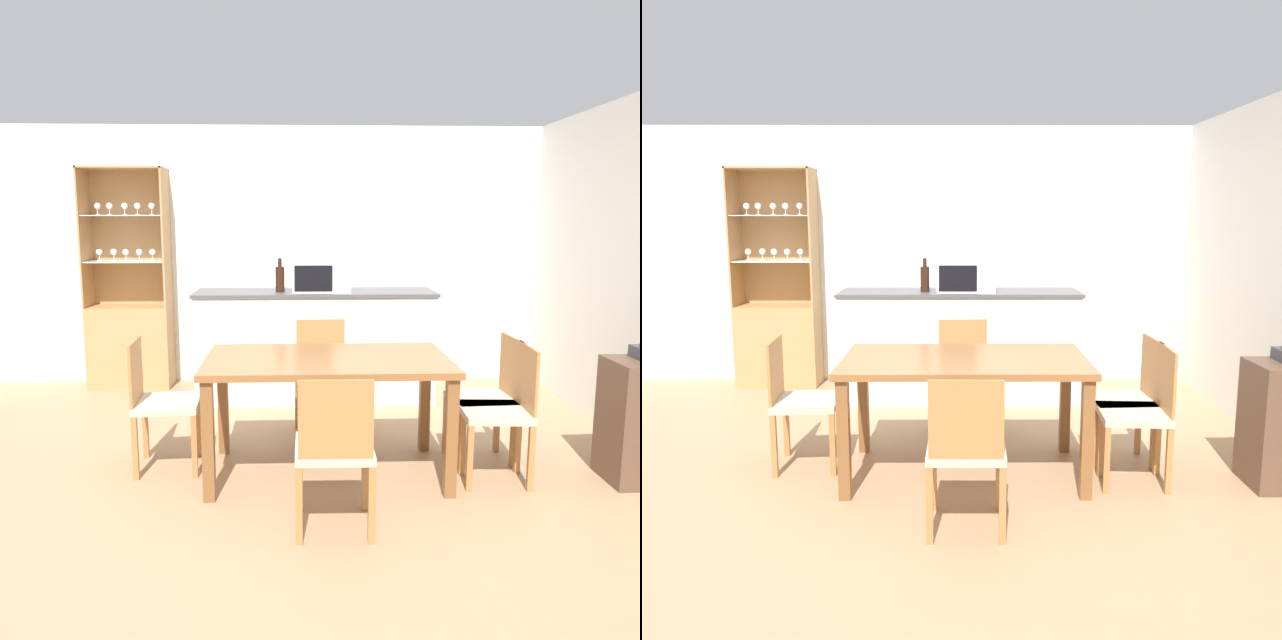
% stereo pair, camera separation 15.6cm
% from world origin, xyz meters
% --- Properties ---
extents(ground_plane, '(18.00, 18.00, 0.00)m').
position_xyz_m(ground_plane, '(0.00, 0.00, 0.00)').
color(ground_plane, '#A37F5B').
extents(wall_back, '(6.80, 0.06, 2.55)m').
position_xyz_m(wall_back, '(0.00, 2.63, 1.27)').
color(wall_back, white).
rests_on(wall_back, ground_plane).
extents(kitchen_counter, '(2.17, 0.60, 1.00)m').
position_xyz_m(kitchen_counter, '(0.27, 1.91, 0.50)').
color(kitchen_counter, silver).
rests_on(kitchen_counter, ground_plane).
extents(display_cabinet, '(0.79, 0.38, 2.13)m').
position_xyz_m(display_cabinet, '(-1.53, 2.42, 0.60)').
color(display_cabinet, tan).
rests_on(display_cabinet, ground_plane).
extents(dining_table, '(1.56, 0.89, 0.78)m').
position_xyz_m(dining_table, '(0.30, 0.19, 0.68)').
color(dining_table, brown).
rests_on(dining_table, ground_plane).
extents(dining_chair_head_far, '(0.43, 0.43, 0.87)m').
position_xyz_m(dining_chair_head_far, '(0.30, 0.95, 0.45)').
color(dining_chair_head_far, '#C1B299').
rests_on(dining_chair_head_far, ground_plane).
extents(dining_chair_side_right_near, '(0.44, 0.44, 0.87)m').
position_xyz_m(dining_chair_side_right_near, '(1.40, 0.05, 0.45)').
color(dining_chair_side_right_near, '#C1B299').
rests_on(dining_chair_side_right_near, ground_plane).
extents(dining_chair_side_left_far, '(0.44, 0.44, 0.87)m').
position_xyz_m(dining_chair_side_left_far, '(-0.80, 0.32, 0.45)').
color(dining_chair_side_left_far, '#C1B299').
rests_on(dining_chair_side_left_far, ground_plane).
extents(dining_chair_head_near, '(0.42, 0.42, 0.87)m').
position_xyz_m(dining_chair_head_near, '(0.30, -0.57, 0.45)').
color(dining_chair_head_near, '#C1B299').
rests_on(dining_chair_head_near, ground_plane).
extents(dining_chair_side_right_far, '(0.43, 0.43, 0.87)m').
position_xyz_m(dining_chair_side_right_far, '(1.40, 0.32, 0.45)').
color(dining_chair_side_right_far, '#C1B299').
rests_on(dining_chair_side_right_far, ground_plane).
extents(microwave, '(0.52, 0.35, 0.27)m').
position_xyz_m(microwave, '(0.33, 1.89, 1.14)').
color(microwave, silver).
rests_on(microwave, kitchen_counter).
extents(wine_bottle, '(0.08, 0.08, 0.30)m').
position_xyz_m(wine_bottle, '(-0.04, 1.84, 1.13)').
color(wine_bottle, black).
rests_on(wine_bottle, kitchen_counter).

